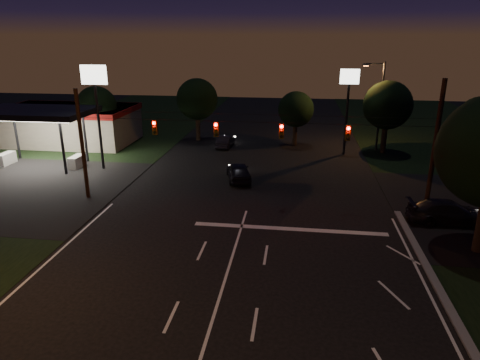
% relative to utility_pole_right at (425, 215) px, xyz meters
% --- Properties ---
extents(ground, '(140.00, 140.00, 0.00)m').
position_rel_utility_pole_right_xyz_m(ground, '(-12.00, -15.00, 0.00)').
color(ground, black).
rests_on(ground, ground).
extents(stop_bar, '(12.00, 0.50, 0.01)m').
position_rel_utility_pole_right_xyz_m(stop_bar, '(-9.00, -3.50, 0.01)').
color(stop_bar, silver).
rests_on(stop_bar, ground).
extents(utility_pole_right, '(0.30, 0.30, 9.00)m').
position_rel_utility_pole_right_xyz_m(utility_pole_right, '(0.00, 0.00, 0.00)').
color(utility_pole_right, black).
rests_on(utility_pole_right, ground).
extents(utility_pole_left, '(0.28, 0.28, 8.00)m').
position_rel_utility_pole_right_xyz_m(utility_pole_left, '(-24.00, 0.00, 0.00)').
color(utility_pole_left, black).
rests_on(utility_pole_left, ground).
extents(signal_span, '(24.00, 0.40, 1.56)m').
position_rel_utility_pole_right_xyz_m(signal_span, '(-12.00, -0.04, 5.50)').
color(signal_span, black).
rests_on(signal_span, ground).
extents(gas_station, '(14.20, 16.10, 5.25)m').
position_rel_utility_pole_right_xyz_m(gas_station, '(-33.86, 15.39, 2.38)').
color(gas_station, gray).
rests_on(gas_station, ground).
extents(pole_sign_left_near, '(2.20, 0.30, 9.10)m').
position_rel_utility_pole_right_xyz_m(pole_sign_left_near, '(-26.00, 7.00, 6.98)').
color(pole_sign_left_near, black).
rests_on(pole_sign_left_near, ground).
extents(pole_sign_right, '(1.80, 0.30, 8.40)m').
position_rel_utility_pole_right_xyz_m(pole_sign_right, '(-4.00, 15.00, 6.24)').
color(pole_sign_right, black).
rests_on(pole_sign_right, ground).
extents(street_light_right_far, '(2.20, 0.35, 9.00)m').
position_rel_utility_pole_right_xyz_m(street_light_right_far, '(-0.76, 17.00, 5.24)').
color(street_light_right_far, black).
rests_on(street_light_right_far, ground).
extents(tree_far_a, '(4.20, 4.20, 6.42)m').
position_rel_utility_pole_right_xyz_m(tree_far_a, '(-29.98, 15.12, 4.26)').
color(tree_far_a, black).
rests_on(tree_far_a, ground).
extents(tree_far_b, '(4.60, 4.60, 6.98)m').
position_rel_utility_pole_right_xyz_m(tree_far_b, '(-19.98, 19.13, 4.61)').
color(tree_far_b, black).
rests_on(tree_far_b, ground).
extents(tree_far_c, '(3.80, 3.80, 5.86)m').
position_rel_utility_pole_right_xyz_m(tree_far_c, '(-8.98, 18.10, 3.90)').
color(tree_far_c, black).
rests_on(tree_far_c, ground).
extents(tree_far_d, '(4.80, 4.80, 7.30)m').
position_rel_utility_pole_right_xyz_m(tree_far_d, '(0.02, 16.13, 4.83)').
color(tree_far_d, black).
rests_on(tree_far_d, ground).
extents(tree_far_e, '(4.00, 4.00, 6.18)m').
position_rel_utility_pole_right_xyz_m(tree_far_e, '(8.02, 14.11, 4.11)').
color(tree_far_e, black).
rests_on(tree_far_e, ground).
extents(car_oncoming_a, '(2.83, 4.74, 1.51)m').
position_rel_utility_pole_right_xyz_m(car_oncoming_a, '(-13.44, 5.43, 0.75)').
color(car_oncoming_a, black).
rests_on(car_oncoming_a, ground).
extents(car_oncoming_b, '(1.60, 3.92, 1.27)m').
position_rel_utility_pole_right_xyz_m(car_oncoming_b, '(-16.37, 16.27, 0.63)').
color(car_oncoming_b, black).
rests_on(car_oncoming_b, ground).
extents(car_cross, '(5.19, 2.25, 1.49)m').
position_rel_utility_pole_right_xyz_m(car_cross, '(1.07, -1.22, 0.74)').
color(car_cross, black).
rests_on(car_cross, ground).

